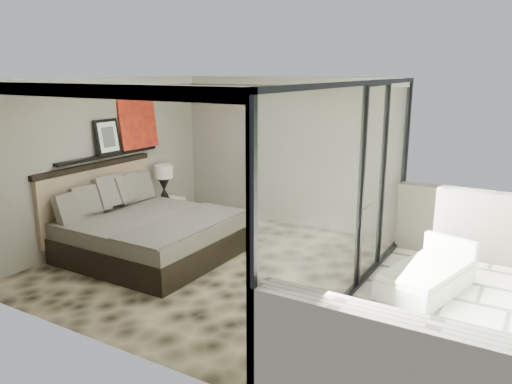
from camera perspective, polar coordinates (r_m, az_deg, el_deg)
The scene contains 13 objects.
floor at distance 7.87m, azimuth -5.17°, elevation -8.12°, with size 5.00×5.00×0.00m, color black.
ceiling at distance 7.30m, azimuth -5.66°, elevation 12.64°, with size 4.50×5.00×0.02m, color silver.
back_wall at distance 9.55m, azimuth 3.46°, elevation 4.56°, with size 4.50×0.02×2.80m, color gray.
left_wall at distance 8.95m, azimuth -17.10°, elevation 3.35°, with size 0.02×5.00×2.80m, color gray.
glass_wall at distance 6.42m, azimuth 11.04°, elevation -0.24°, with size 0.08×5.00×2.80m, color white.
terrace_slab at distance 6.62m, azimuth 23.10°, elevation -14.23°, with size 3.00×5.00×0.12m, color #BCB7A1.
picture_ledge at distance 8.95m, azimuth -16.41°, elevation 4.05°, with size 0.12×2.20×0.05m, color black.
bed at distance 8.25m, azimuth -12.40°, elevation -4.46°, with size 2.42×2.34×1.34m.
nightstand at distance 9.82m, azimuth -10.26°, elevation -2.07°, with size 0.56×0.56×0.56m, color black.
table_lamp at distance 9.65m, azimuth -10.51°, elevation 1.65°, with size 0.36×0.36×0.65m.
abstract_canvas at distance 9.42m, azimuth -13.33°, elevation 7.62°, with size 0.04×0.90×0.90m, color #B01D0F.
framed_print at distance 8.84m, azimuth -16.61°, elevation 6.06°, with size 0.03×0.50×0.60m, color black.
lounger at distance 7.29m, azimuth 19.03°, elevation -9.12°, with size 1.10×1.65×0.59m.
Camera 1 is at (4.33, -5.88, 2.93)m, focal length 35.00 mm.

